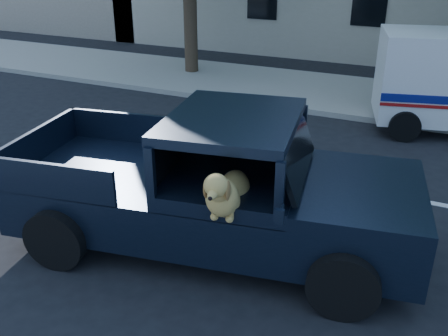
{
  "coord_description": "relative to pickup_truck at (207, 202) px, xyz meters",
  "views": [
    {
      "loc": [
        4.08,
        -5.12,
        4.23
      ],
      "look_at": [
        1.57,
        0.27,
        1.49
      ],
      "focal_mm": 40.0,
      "sensor_mm": 36.0,
      "label": 1
    }
  ],
  "objects": [
    {
      "name": "lane_stripes",
      "position": [
        0.87,
        2.77,
        -0.69
      ],
      "size": [
        21.6,
        0.14,
        0.01
      ],
      "primitive_type": null,
      "color": "silver",
      "rests_on": "ground"
    },
    {
      "name": "pickup_truck",
      "position": [
        0.0,
        0.0,
        0.0
      ],
      "size": [
        6.08,
        3.34,
        2.07
      ],
      "rotation": [
        0.0,
        0.0,
        0.17
      ],
      "color": "black",
      "rests_on": "ground"
    },
    {
      "name": "ground",
      "position": [
        -1.13,
        -0.63,
        -0.7
      ],
      "size": [
        120.0,
        120.0,
        0.0
      ],
      "primitive_type": "plane",
      "color": "black",
      "rests_on": "ground"
    },
    {
      "name": "far_sidewalk",
      "position": [
        -1.13,
        8.57,
        -0.62
      ],
      "size": [
        60.0,
        4.0,
        0.15
      ],
      "primitive_type": "cube",
      "color": "gray",
      "rests_on": "ground"
    }
  ]
}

